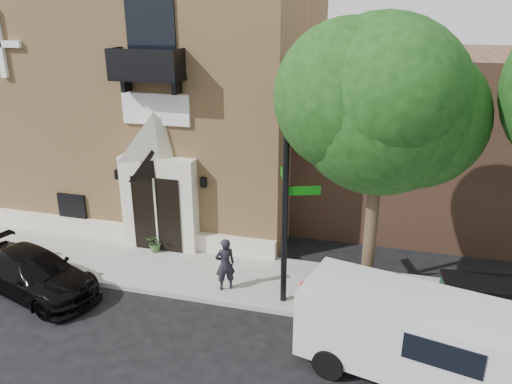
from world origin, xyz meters
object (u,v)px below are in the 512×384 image
fire_hydrant (304,294)px  dumpster (477,302)px  black_sedan (34,273)px  cargo_van (419,337)px  street_sign (286,194)px  pedestrian_near (225,264)px

fire_hydrant → dumpster: bearing=5.8°
black_sedan → dumpster: size_ratio=2.28×
cargo_van → dumpster: bearing=70.2°
cargo_van → fire_hydrant: cargo_van is taller
black_sedan → cargo_van: cargo_van is taller
street_sign → fire_hydrant: 2.90m
pedestrian_near → black_sedan: bearing=-18.1°
street_sign → black_sedan: bearing=170.9°
street_sign → dumpster: (5.08, 0.28, -2.60)m
black_sedan → street_sign: bearing=-62.8°
cargo_van → fire_hydrant: (-2.92, 1.96, -0.59)m
street_sign → pedestrian_near: street_sign is taller
cargo_van → street_sign: 4.69m
cargo_van → street_sign: bearing=161.6°
cargo_van → fire_hydrant: 3.57m
pedestrian_near → street_sign: bearing=143.0°
fire_hydrant → dumpster: (4.48, 0.46, 0.23)m
fire_hydrant → cargo_van: bearing=-34.0°
black_sedan → cargo_van: 10.76m
black_sedan → pedestrian_near: pedestrian_near is taller
black_sedan → street_sign: 7.81m
dumpster → fire_hydrant: bearing=-178.6°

